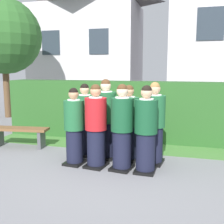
% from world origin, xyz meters
% --- Properties ---
extents(ground_plane, '(60.00, 60.00, 0.00)m').
position_xyz_m(ground_plane, '(0.00, 0.00, 0.00)').
color(ground_plane, slate).
extents(student_front_row_0, '(0.40, 0.51, 1.53)m').
position_xyz_m(student_front_row_0, '(-0.71, 0.02, 0.73)').
color(student_front_row_0, black).
rests_on(student_front_row_0, ground).
extents(student_in_red_blazer, '(0.43, 0.54, 1.61)m').
position_xyz_m(student_in_red_blazer, '(-0.24, -0.01, 0.77)').
color(student_in_red_blazer, black).
rests_on(student_in_red_blazer, ground).
extents(student_front_row_2, '(0.44, 0.54, 1.63)m').
position_xyz_m(student_front_row_2, '(0.27, -0.02, 0.77)').
color(student_front_row_2, black).
rests_on(student_front_row_2, ground).
extents(student_front_row_3, '(0.42, 0.47, 1.61)m').
position_xyz_m(student_front_row_3, '(0.73, -0.03, 0.77)').
color(student_front_row_3, black).
rests_on(student_front_row_3, ground).
extents(student_rear_row_0, '(0.41, 0.47, 1.58)m').
position_xyz_m(student_rear_row_0, '(-0.71, 0.61, 0.75)').
color(student_rear_row_0, black).
rests_on(student_rear_row_0, ground).
extents(student_rear_row_1, '(0.44, 0.49, 1.69)m').
position_xyz_m(student_rear_row_1, '(-0.22, 0.56, 0.80)').
color(student_rear_row_1, black).
rests_on(student_rear_row_1, ground).
extents(student_rear_row_2, '(0.41, 0.50, 1.57)m').
position_xyz_m(student_rear_row_2, '(0.28, 0.55, 0.75)').
color(student_rear_row_2, black).
rests_on(student_rear_row_2, ground).
extents(student_rear_row_3, '(0.43, 0.51, 1.64)m').
position_xyz_m(student_rear_row_3, '(0.81, 0.48, 0.78)').
color(student_rear_row_3, black).
rests_on(student_rear_row_3, ground).
extents(hedge, '(7.00, 0.70, 1.56)m').
position_xyz_m(hedge, '(0.00, 2.27, 0.78)').
color(hedge, '#285623').
rests_on(hedge, ground).
extents(school_building_main, '(5.51, 3.49, 6.48)m').
position_xyz_m(school_building_main, '(-3.64, 8.67, 3.32)').
color(school_building_main, silver).
rests_on(school_building_main, ground).
extents(oak_tree_left, '(2.81, 2.81, 4.48)m').
position_xyz_m(oak_tree_left, '(-5.33, 4.27, 3.07)').
color(oak_tree_left, brown).
rests_on(oak_tree_left, ground).
extents(wooden_bench, '(1.43, 0.52, 0.48)m').
position_xyz_m(wooden_bench, '(-2.47, 0.77, 0.35)').
color(wooden_bench, brown).
rests_on(wooden_bench, ground).
extents(lawn_strip, '(7.00, 0.90, 0.01)m').
position_xyz_m(lawn_strip, '(0.00, 1.47, 0.00)').
color(lawn_strip, '#477A38').
rests_on(lawn_strip, ground).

